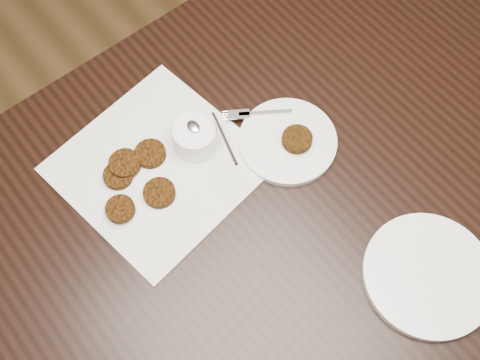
% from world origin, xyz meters
% --- Properties ---
extents(floor, '(4.00, 4.00, 0.00)m').
position_xyz_m(floor, '(0.00, 0.00, 0.00)').
color(floor, brown).
rests_on(floor, ground).
extents(table, '(1.49, 0.96, 0.75)m').
position_xyz_m(table, '(-0.04, 0.07, 0.38)').
color(table, black).
rests_on(table, floor).
extents(napkin, '(0.37, 0.37, 0.00)m').
position_xyz_m(napkin, '(-0.10, 0.25, 0.75)').
color(napkin, white).
rests_on(napkin, table).
extents(sauce_ramekin, '(0.13, 0.13, 0.12)m').
position_xyz_m(sauce_ramekin, '(-0.02, 0.25, 0.81)').
color(sauce_ramekin, white).
rests_on(sauce_ramekin, napkin).
extents(patty_cluster, '(0.23, 0.23, 0.02)m').
position_xyz_m(patty_cluster, '(-0.16, 0.26, 0.76)').
color(patty_cluster, '#5A320B').
rests_on(patty_cluster, napkin).
extents(plate_with_patty, '(0.26, 0.26, 0.03)m').
position_xyz_m(plate_with_patty, '(0.12, 0.14, 0.76)').
color(plate_with_patty, white).
rests_on(plate_with_patty, table).
extents(plate_empty, '(0.22, 0.22, 0.02)m').
position_xyz_m(plate_empty, '(0.13, -0.21, 0.76)').
color(plate_empty, white).
rests_on(plate_empty, table).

